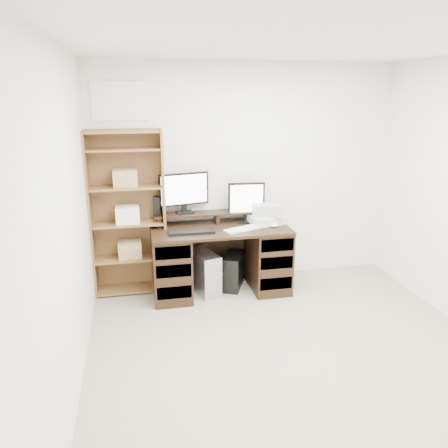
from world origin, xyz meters
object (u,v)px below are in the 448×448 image
object	(u,v)px
printer	(266,220)
desk	(220,258)
monitor_wide	(184,191)
tower_silver	(204,272)
tower_black	(234,271)
monitor_small	(246,201)
bookshelf	(128,212)

from	to	relation	value
printer	desk	bearing A→B (deg)	171.86
monitor_wide	tower_silver	xyz separation A→B (m)	(0.18, -0.24, -0.89)
printer	tower_silver	bearing A→B (deg)	170.42
desk	monitor_wide	bearing A→B (deg)	145.48
tower_black	monitor_small	bearing A→B (deg)	55.76
monitor_wide	monitor_small	bearing A→B (deg)	-19.53
bookshelf	desk	bearing A→B (deg)	-12.25
monitor_wide	bookshelf	bearing A→B (deg)	171.21
desk	bookshelf	size ratio (longest dim) A/B	0.83
desk	tower_silver	world-z (taller)	desk
monitor_wide	tower_black	world-z (taller)	monitor_wide
monitor_wide	printer	distance (m)	0.97
monitor_wide	monitor_small	size ratio (longest dim) A/B	1.25
monitor_wide	bookshelf	world-z (taller)	bookshelf
monitor_small	tower_black	bearing A→B (deg)	-143.02
printer	tower_black	xyz separation A→B (m)	(-0.37, 0.01, -0.59)
bookshelf	printer	bearing A→B (deg)	-6.62
monitor_small	tower_silver	world-z (taller)	monitor_small
monitor_small	tower_silver	bearing A→B (deg)	-159.69
tower_black	bookshelf	xyz separation A→B (m)	(-1.15, 0.17, 0.72)
desk	monitor_wide	xyz separation A→B (m)	(-0.36, 0.25, 0.73)
printer	tower_silver	xyz separation A→B (m)	(-0.72, -0.03, -0.56)
bookshelf	monitor_small	bearing A→B (deg)	-2.64
tower_silver	tower_black	bearing A→B (deg)	-10.11
monitor_wide	tower_black	distance (m)	1.08
desk	tower_silver	xyz separation A→B (m)	(-0.18, 0.01, -0.16)
monitor_small	tower_silver	xyz separation A→B (m)	(-0.52, -0.15, -0.76)
bookshelf	tower_black	bearing A→B (deg)	-8.25
desk	tower_silver	bearing A→B (deg)	178.23
tower_silver	monitor_wide	bearing A→B (deg)	109.31
monitor_wide	desk	bearing A→B (deg)	-46.34
desk	monitor_small	bearing A→B (deg)	24.60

